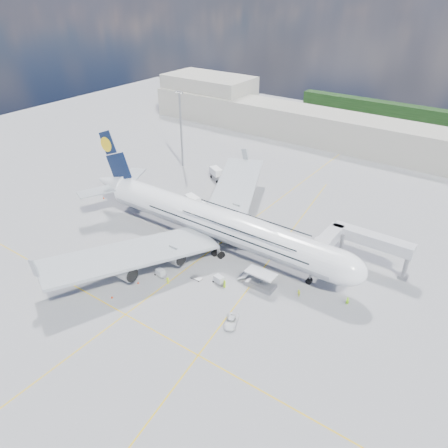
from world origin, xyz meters
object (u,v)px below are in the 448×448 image
Objects in this scene: service_van at (231,322)px; cone_wing_right_outer at (112,297)px; catering_truck_outer at (218,175)px; crew_loader at (299,293)px; dolly_row_c at (160,272)px; dolly_nose_near at (219,279)px; dolly_nose_far at (197,278)px; crew_nose at (348,301)px; crew_wing at (146,254)px; baggage_tug at (146,247)px; catering_truck_inner at (194,203)px; cargo_loader at (260,282)px; jet_bridge at (354,241)px; crew_van at (225,284)px; light_mast at (181,129)px; cone_nose at (338,279)px; dolly_row_a at (113,248)px; cone_wing_left_outer at (220,206)px; cone_wing_left_inner at (216,224)px; dolly_back at (116,254)px; dolly_row_b at (100,250)px; airliner at (217,223)px; cone_wing_right_inner at (138,282)px; crew_tug at (168,281)px.

service_van reaches higher than cone_wing_right_outer.
catering_truck_outer reaches higher than crew_loader.
dolly_row_c is 0.97× the size of dolly_nose_near.
dolly_nose_far is 1.40× the size of crew_nose.
crew_wing reaches higher than cone_wing_right_outer.
baggage_tug reaches higher than cone_wing_right_outer.
catering_truck_inner reaches higher than dolly_nose_near.
baggage_tug is at bearing 159.04° from dolly_row_c.
cargo_loader reaches higher than dolly_nose_near.
dolly_nose_near is at bearing 113.64° from service_van.
dolly_row_c is (-32.74, -27.58, -5.93)m from jet_bridge.
cargo_loader is 4.74× the size of crew_van.
catering_truck_inner reaches higher than crew_van.
light_mast is 54.58m from baggage_tug.
crew_van reaches higher than crew_loader.
cone_wing_right_outer is (-35.78, -39.01, -6.58)m from jet_bridge.
dolly_row_a is at bearing -158.08° from cone_nose.
catering_truck_inner reaches higher than crew_nose.
crew_wing is at bearing -156.11° from cone_nose.
cone_wing_left_outer reaches higher than dolly_nose_far.
cargo_loader is at bearing -16.84° from catering_truck_outer.
cone_wing_left_outer is (-5.09, 8.71, 0.02)m from cone_wing_left_inner.
service_van is 24.19m from crew_nose.
crew_wing reaches higher than service_van.
cone_wing_right_outer is at bearing -76.99° from dolly_back.
jet_bridge reaches higher than dolly_nose_far.
dolly_nose_far is (25.74, 4.83, -0.10)m from dolly_row_b.
service_van is (18.19, -20.21, -6.21)m from airliner.
crew_van is at bearing -138.95° from cone_nose.
cargo_loader is 15.00× the size of cone_wing_right_outer.
catering_truck_outer is at bearing 115.55° from crew_nose.
baggage_tug is at bearing -108.93° from cone_wing_left_inner.
cone_wing_left_inner is 0.96× the size of cone_wing_right_outer.
dolly_row_c is at bearing 94.14° from crew_van.
cone_wing_left_inner is at bearing -59.72° from cone_wing_left_outer.
dolly_row_c is at bearing -104.57° from crew_loader.
jet_bridge reaches higher than dolly_row_c.
airliner reaches higher than dolly_row_a.
cone_wing_right_inner is at bearing -133.61° from dolly_nose_near.
dolly_back is 2.17× the size of crew_wing.
catering_truck_outer is 47.14m from crew_wing.
dolly_nose_far is 32.06m from crew_nose.
dolly_row_c is 3.50m from crew_tug.
jet_bridge reaches higher than dolly_row_b.
cone_wing_left_outer is (-11.63, 17.46, -6.58)m from airliner.
catering_truck_inner is at bearing 143.96° from airliner.
dolly_row_c is 0.40× the size of catering_truck_outer.
crew_tug reaches higher than dolly_row_b.
airliner is 3.10× the size of light_mast.
light_mast is at bearing 148.50° from cone_wing_left_outer.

